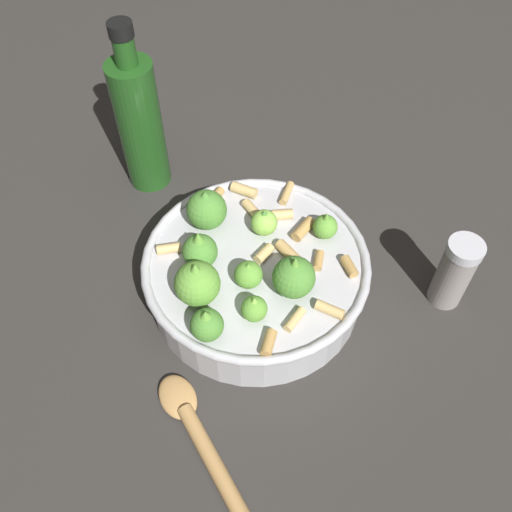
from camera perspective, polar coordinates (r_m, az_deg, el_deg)
ground_plane at (r=0.66m, az=0.00°, el=-3.62°), size 2.40×2.40×0.00m
cooking_pan at (r=0.63m, az=-0.23°, el=-1.70°), size 0.25×0.25×0.11m
pepper_shaker at (r=0.65m, az=19.45°, el=-1.57°), size 0.04×0.04×0.10m
olive_oil_bottle at (r=0.73m, az=-11.53°, el=13.16°), size 0.06×0.06×0.23m
wooden_spoon at (r=0.57m, az=-4.71°, el=-19.51°), size 0.05×0.22×0.02m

